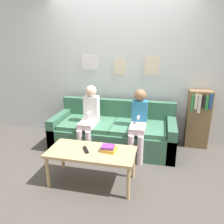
% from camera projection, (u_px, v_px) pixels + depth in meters
% --- Properties ---
extents(ground_plane, '(10.00, 10.00, 0.00)m').
position_uv_depth(ground_plane, '(106.00, 162.00, 3.35)').
color(ground_plane, '#4C4742').
extents(wall_back, '(8.00, 0.06, 2.60)m').
position_uv_depth(wall_back, '(120.00, 68.00, 3.94)').
color(wall_back, silver).
rests_on(wall_back, ground_plane).
extents(couch, '(2.05, 0.86, 0.77)m').
position_uv_depth(couch, '(114.00, 132.00, 3.78)').
color(couch, '#38664C').
rests_on(couch, ground_plane).
extents(coffee_table, '(1.10, 0.51, 0.45)m').
position_uv_depth(coffee_table, '(91.00, 154.00, 2.75)').
color(coffee_table, tan).
rests_on(coffee_table, ground_plane).
extents(person_left, '(0.24, 0.58, 1.08)m').
position_uv_depth(person_left, '(89.00, 115.00, 3.57)').
color(person_left, silver).
rests_on(person_left, ground_plane).
extents(person_right, '(0.24, 0.58, 1.05)m').
position_uv_depth(person_right, '(139.00, 120.00, 3.40)').
color(person_right, silver).
rests_on(person_right, ground_plane).
extents(tv_remote, '(0.12, 0.17, 0.02)m').
position_uv_depth(tv_remote, '(86.00, 150.00, 2.74)').
color(tv_remote, black).
rests_on(tv_remote, coffee_table).
extents(book_stack, '(0.19, 0.17, 0.07)m').
position_uv_depth(book_stack, '(109.00, 148.00, 2.72)').
color(book_stack, gold).
rests_on(book_stack, coffee_table).
extents(bookshelf, '(0.37, 0.26, 0.99)m').
position_uv_depth(bookshelf, '(198.00, 119.00, 3.73)').
color(bookshelf, brown).
rests_on(bookshelf, ground_plane).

